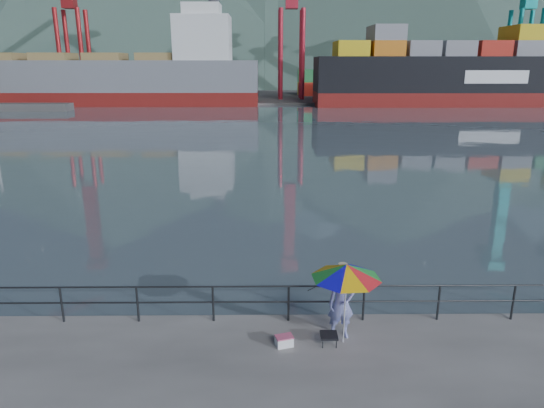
{
  "coord_description": "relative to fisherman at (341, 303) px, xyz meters",
  "views": [
    {
      "loc": [
        0.44,
        -9.89,
        6.64
      ],
      "look_at": [
        0.61,
        6.0,
        2.0
      ],
      "focal_mm": 32.0,
      "sensor_mm": 36.0,
      "label": 1
    }
  ],
  "objects": [
    {
      "name": "harbor_water",
      "position": [
        -2.27,
        129.08,
        -0.91
      ],
      "size": [
        500.0,
        280.0,
        0.0
      ],
      "primitive_type": "cube",
      "color": "#50616A",
      "rests_on": "ground"
    },
    {
      "name": "container_stacks",
      "position": [
        35.15,
        92.68,
        1.77
      ],
      "size": [
        58.0,
        5.4,
        7.8
      ],
      "color": "red",
      "rests_on": "ground"
    },
    {
      "name": "beach_umbrella",
      "position": [
        0.04,
        -0.27,
        0.98
      ],
      "size": [
        2.13,
        2.13,
        2.08
      ],
      "color": "white",
      "rests_on": "ground"
    },
    {
      "name": "cooler_bag",
      "position": [
        -1.42,
        -0.43,
        -0.8
      ],
      "size": [
        0.46,
        0.37,
        0.23
      ],
      "primitive_type": "cube",
      "rotation": [
        0.0,
        0.0,
        0.28
      ],
      "color": "white",
      "rests_on": "ground"
    },
    {
      "name": "bulk_carrier",
      "position": [
        -26.16,
        73.11,
        3.24
      ],
      "size": [
        49.59,
        8.58,
        14.5
      ],
      "color": "maroon",
      "rests_on": "ground"
    },
    {
      "name": "far_dock",
      "position": [
        7.73,
        92.08,
        -0.91
      ],
      "size": [
        200.0,
        40.0,
        0.4
      ],
      "primitive_type": "cube",
      "color": "#514F4C",
      "rests_on": "ground"
    },
    {
      "name": "container_ship",
      "position": [
        35.83,
        71.77,
        4.95
      ],
      "size": [
        55.81,
        9.3,
        18.1
      ],
      "color": "maroon",
      "rests_on": "ground"
    },
    {
      "name": "guardrail",
      "position": [
        -2.27,
        0.78,
        -0.39
      ],
      "size": [
        22.0,
        0.06,
        1.03
      ],
      "color": "#2D3033",
      "rests_on": "ground"
    },
    {
      "name": "folding_stool",
      "position": [
        -0.33,
        -0.38,
        -0.77
      ],
      "size": [
        0.42,
        0.42,
        0.27
      ],
      "color": "black",
      "rests_on": "ground"
    },
    {
      "name": "fishing_rod",
      "position": [
        -0.35,
        1.13,
        -0.91
      ],
      "size": [
        0.64,
        1.61,
        1.21
      ],
      "primitive_type": "cylinder",
      "rotation": [
        0.96,
        0.0,
        0.37
      ],
      "color": "black",
      "rests_on": "ground"
    },
    {
      "name": "fisherman",
      "position": [
        0.0,
        0.0,
        0.0
      ],
      "size": [
        0.7,
        0.5,
        1.83
      ],
      "primitive_type": "imported",
      "rotation": [
        0.0,
        0.0,
        0.09
      ],
      "color": "#1E2998",
      "rests_on": "ground"
    },
    {
      "name": "port_cranes",
      "position": [
        28.73,
        83.08,
        15.09
      ],
      "size": [
        116.0,
        28.0,
        38.4
      ],
      "color": "red",
      "rests_on": "ground"
    }
  ]
}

